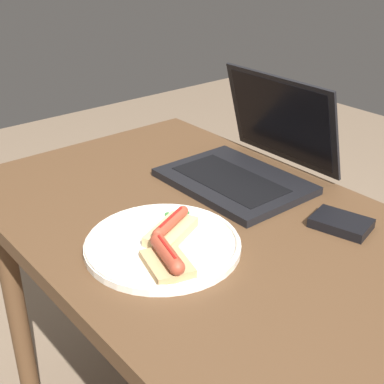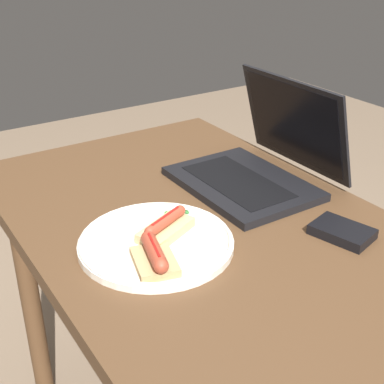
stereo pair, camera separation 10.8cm
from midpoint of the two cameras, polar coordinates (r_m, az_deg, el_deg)
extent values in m
cube|color=#4C331E|center=(1.09, -0.30, -4.52)|extent=(1.16, 0.70, 0.04)
cylinder|color=#4C331E|center=(1.77, -3.76, -5.88)|extent=(0.05, 0.05, 0.74)
cylinder|color=#4C331E|center=(1.59, -20.08, -12.20)|extent=(0.05, 0.05, 0.74)
cube|color=black|center=(1.24, 2.04, 1.10)|extent=(0.33, 0.24, 0.02)
cube|color=black|center=(1.23, 1.54, 1.32)|extent=(0.27, 0.13, 0.00)
cube|color=black|center=(1.30, 7.17, 7.65)|extent=(0.33, 0.07, 0.22)
cube|color=black|center=(1.29, 7.04, 7.66)|extent=(0.29, 0.05, 0.19)
cylinder|color=silver|center=(1.01, -6.13, -5.85)|extent=(0.29, 0.29, 0.01)
torus|color=silver|center=(1.00, -6.15, -5.41)|extent=(0.29, 0.29, 0.01)
cube|color=tan|center=(1.02, -5.31, -4.30)|extent=(0.10, 0.13, 0.02)
cylinder|color=#9E3D28|center=(1.01, -5.35, -3.32)|extent=(0.06, 0.10, 0.02)
sphere|color=#9E3D28|center=(1.05, -3.94, -2.11)|extent=(0.02, 0.02, 0.02)
sphere|color=#9E3D28|center=(0.97, -6.87, -4.60)|extent=(0.02, 0.02, 0.02)
cylinder|color=red|center=(1.00, -5.38, -2.79)|extent=(0.04, 0.08, 0.01)
cube|color=tan|center=(0.93, -6.02, -7.71)|extent=(0.11, 0.09, 0.02)
cylinder|color=#9E3D28|center=(0.92, -6.08, -6.64)|extent=(0.10, 0.05, 0.03)
sphere|color=#9E3D28|center=(0.89, -5.13, -8.14)|extent=(0.03, 0.03, 0.03)
sphere|color=#9E3D28|center=(0.96, -6.95, -5.25)|extent=(0.03, 0.03, 0.03)
cylinder|color=red|center=(0.91, -6.12, -5.95)|extent=(0.08, 0.03, 0.00)
ellipsoid|color=#387A33|center=(1.09, -5.42, -2.52)|extent=(0.03, 0.02, 0.01)
ellipsoid|color=#4C8E3D|center=(1.07, -4.56, -3.03)|extent=(0.02, 0.03, 0.00)
ellipsoid|color=#709E4C|center=(1.07, -4.46, -3.18)|extent=(0.02, 0.02, 0.01)
ellipsoid|color=#2D662D|center=(1.10, -3.41, -2.23)|extent=(0.02, 0.01, 0.01)
ellipsoid|color=#387A33|center=(1.07, -3.71, -2.98)|extent=(0.02, 0.02, 0.00)
ellipsoid|color=#2D662D|center=(1.06, -4.09, -3.44)|extent=(0.02, 0.02, 0.00)
cube|color=black|center=(1.10, 12.93, -3.34)|extent=(0.13, 0.10, 0.02)
camera|label=1|loc=(0.05, -92.86, -1.44)|focal=50.00mm
camera|label=2|loc=(0.05, 87.14, 1.44)|focal=50.00mm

